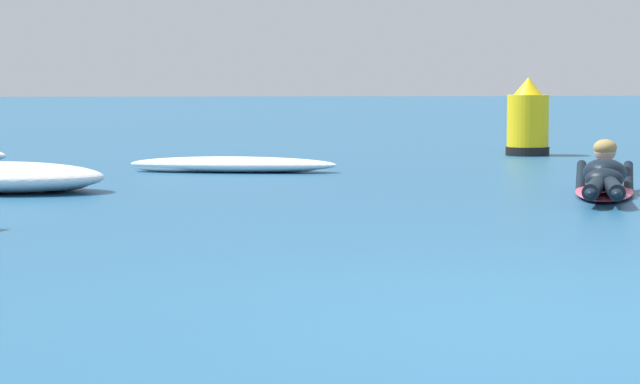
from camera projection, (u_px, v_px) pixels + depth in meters
ground_plane at (310, 167)px, 15.69m from camera, size 120.00×120.00×0.00m
surfer_far at (604, 181)px, 11.75m from camera, size 1.22×2.53×0.53m
whitewater_front at (1, 178)px, 12.17m from camera, size 2.15×1.50×0.28m
whitewater_mid_left at (233, 165)px, 14.76m from camera, size 2.45×1.10×0.18m
channel_marker_buoy at (528, 124)px, 17.92m from camera, size 0.60×0.60×1.08m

